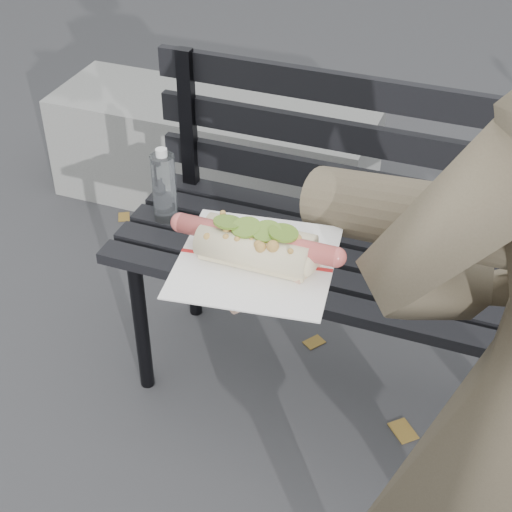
# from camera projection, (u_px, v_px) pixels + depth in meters

# --- Properties ---
(park_bench) EXTENTS (1.50, 0.44, 0.88)m
(park_bench) POSITION_uv_depth(u_px,v_px,m) (408.00, 239.00, 1.96)
(park_bench) COLOR black
(park_bench) RESTS_ON ground
(concrete_block) EXTENTS (1.20, 0.40, 0.40)m
(concrete_block) POSITION_uv_depth(u_px,v_px,m) (213.00, 153.00, 2.96)
(concrete_block) COLOR slate
(concrete_block) RESTS_ON ground
(held_hotdog) EXTENTS (0.63, 0.31, 0.20)m
(held_hotdog) POSITION_uv_depth(u_px,v_px,m) (432.00, 237.00, 0.93)
(held_hotdog) COLOR brown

